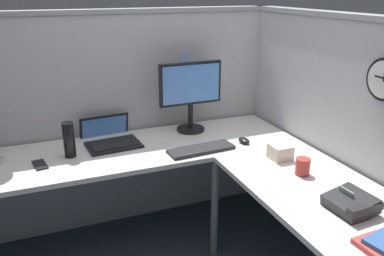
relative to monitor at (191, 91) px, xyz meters
name	(u,v)px	position (x,y,z in m)	size (l,w,h in m)	color
cubicle_wall_back	(109,122)	(-0.55, 0.23, -0.23)	(2.57, 0.12, 1.58)	#B2B2B7
cubicle_wall_right	(357,154)	(0.69, -0.90, -0.23)	(0.12, 2.37, 1.58)	#B2B2B7
desk	(182,194)	(-0.33, -0.69, -0.39)	(2.35, 2.15, 0.73)	silver
monitor	(191,91)	(0.00, 0.00, 0.00)	(0.46, 0.20, 0.50)	black
laptop	(110,138)	(-0.59, 0.01, -0.27)	(0.37, 0.41, 0.22)	black
keyboard	(201,149)	(-0.08, -0.38, -0.28)	(0.43, 0.14, 0.02)	#232326
computer_mouse	(244,140)	(0.24, -0.36, -0.28)	(0.06, 0.10, 0.03)	black
cell_phone	(40,165)	(-1.04, -0.23, -0.29)	(0.07, 0.14, 0.01)	black
thermos_flask	(69,140)	(-0.86, -0.16, -0.18)	(0.07, 0.07, 0.22)	black
office_phone	(352,204)	(0.29, -1.30, -0.26)	(0.20, 0.21, 0.11)	#232326
coffee_mug	(303,167)	(0.31, -0.90, -0.25)	(0.08, 0.08, 0.10)	#B2332D
tissue_box	(280,152)	(0.32, -0.67, -0.25)	(0.12, 0.12, 0.09)	beige
pinned_note_leftmost	(185,57)	(0.03, 0.18, 0.21)	(0.07, 0.00, 0.09)	#99B7E5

